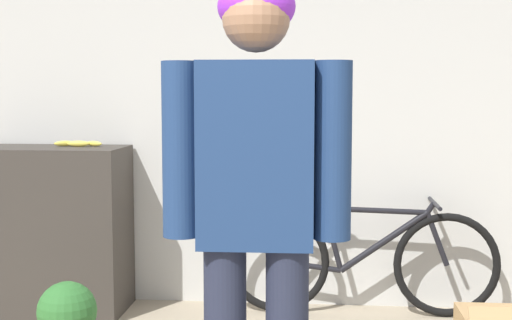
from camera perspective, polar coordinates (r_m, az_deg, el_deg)
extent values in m
cube|color=silver|center=(4.59, -0.78, 4.51)|extent=(8.00, 0.06, 2.60)
cube|color=white|center=(4.65, 6.00, -7.30)|extent=(0.08, 0.01, 0.12)
cube|color=#38332D|center=(4.67, -16.07, -5.35)|extent=(0.93, 0.49, 1.04)
cube|color=navy|center=(2.42, 0.00, 0.42)|extent=(0.40, 0.19, 0.64)
cylinder|color=navy|center=(2.46, -6.05, 0.83)|extent=(0.13, 0.13, 0.60)
cylinder|color=navy|center=(2.41, 6.17, 0.74)|extent=(0.13, 0.13, 0.60)
sphere|color=#A37556|center=(2.43, 0.00, 11.29)|extent=(0.23, 0.23, 0.23)
ellipsoid|color=purple|center=(2.45, 0.04, 12.19)|extent=(0.26, 0.24, 0.20)
torus|color=black|center=(4.49, 1.73, -8.10)|extent=(0.65, 0.05, 0.65)
torus|color=black|center=(4.54, 15.02, -8.13)|extent=(0.65, 0.05, 0.65)
cylinder|color=black|center=(4.49, 4.26, -8.44)|extent=(0.40, 0.04, 0.08)
cylinder|color=black|center=(4.45, 3.61, -6.01)|extent=(0.32, 0.04, 0.36)
cylinder|color=black|center=(4.45, 6.16, -6.34)|extent=(0.14, 0.04, 0.40)
cylinder|color=black|center=(4.47, 10.17, -6.46)|extent=(0.54, 0.05, 0.40)
cylinder|color=black|center=(4.43, 9.55, -4.00)|extent=(0.62, 0.04, 0.05)
cylinder|color=black|center=(4.50, 14.28, -6.14)|extent=(0.16, 0.04, 0.34)
cylinder|color=black|center=(4.46, 13.81, -3.73)|extent=(0.07, 0.03, 0.08)
cylinder|color=black|center=(4.46, 14.07, -3.35)|extent=(0.03, 0.46, 0.02)
ellipsoid|color=black|center=(4.41, 5.51, -3.62)|extent=(0.22, 0.08, 0.05)
ellipsoid|color=#EAD64C|center=(4.58, -14.03, 1.27)|extent=(0.14, 0.04, 0.04)
ellipsoid|color=#EAD64C|center=(4.63, -15.06, 1.29)|extent=(0.13, 0.09, 0.03)
ellipsoid|color=#EAD64C|center=(4.57, -12.84, 1.29)|extent=(0.13, 0.09, 0.03)
sphere|color=brown|center=(4.66, -15.59, 1.30)|extent=(0.02, 0.02, 0.02)
sphere|color=#2D6B2D|center=(3.69, -14.88, -11.60)|extent=(0.29, 0.29, 0.29)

